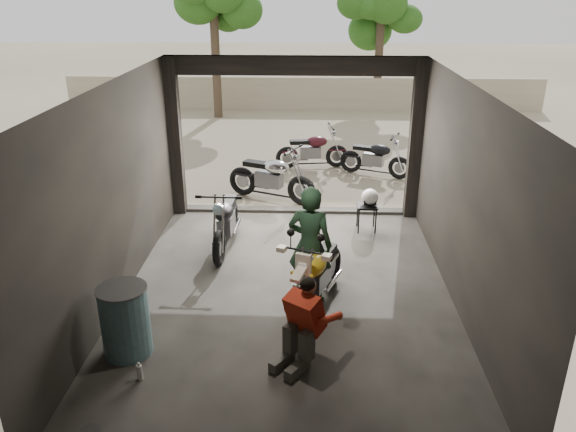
# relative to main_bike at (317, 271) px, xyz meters

# --- Properties ---
(ground) EXTENTS (80.00, 80.00, 0.00)m
(ground) POSITION_rel_main_bike_xyz_m (-0.44, 0.21, -0.59)
(ground) COLOR #7A6D56
(ground) RESTS_ON ground
(garage) EXTENTS (7.00, 7.13, 3.20)m
(garage) POSITION_rel_main_bike_xyz_m (-0.44, 0.76, 0.69)
(garage) COLOR #2D2B28
(garage) RESTS_ON ground
(boundary_wall) EXTENTS (18.00, 0.30, 1.20)m
(boundary_wall) POSITION_rel_main_bike_xyz_m (-0.44, 14.21, 0.01)
(boundary_wall) COLOR gray
(boundary_wall) RESTS_ON ground
(tree_right) EXTENTS (2.20, 2.20, 5.00)m
(tree_right) POSITION_rel_main_bike_xyz_m (2.36, 14.21, 2.97)
(tree_right) COLOR #382B1E
(tree_right) RESTS_ON ground
(main_bike) EXTENTS (1.30, 1.90, 1.17)m
(main_bike) POSITION_rel_main_bike_xyz_m (0.00, 0.00, 0.00)
(main_bike) COLOR white
(main_bike) RESTS_ON ground
(left_bike) EXTENTS (0.78, 1.78, 1.19)m
(left_bike) POSITION_rel_main_bike_xyz_m (-1.62, 1.96, 0.01)
(left_bike) COLOR black
(left_bike) RESTS_ON ground
(outside_bike_a) EXTENTS (1.99, 1.42, 1.24)m
(outside_bike_a) POSITION_rel_main_bike_xyz_m (-0.97, 4.41, 0.03)
(outside_bike_a) COLOR black
(outside_bike_a) RESTS_ON ground
(outside_bike_b) EXTENTS (1.72, 0.91, 1.11)m
(outside_bike_b) POSITION_rel_main_bike_xyz_m (-0.07, 6.80, -0.03)
(outside_bike_b) COLOR #420F19
(outside_bike_b) RESTS_ON ground
(outside_bike_c) EXTENTS (1.71, 1.22, 1.07)m
(outside_bike_c) POSITION_rel_main_bike_xyz_m (1.49, 6.22, -0.05)
(outside_bike_c) COLOR black
(outside_bike_c) RESTS_ON ground
(rider) EXTENTS (0.75, 0.58, 1.82)m
(rider) POSITION_rel_main_bike_xyz_m (-0.11, 0.20, 0.32)
(rider) COLOR black
(rider) RESTS_ON ground
(mechanic) EXTENTS (0.92, 0.96, 1.12)m
(mechanic) POSITION_rel_main_bike_xyz_m (-0.24, -1.39, -0.03)
(mechanic) COLOR red
(mechanic) RESTS_ON ground
(stool) EXTENTS (0.39, 0.39, 0.54)m
(stool) POSITION_rel_main_bike_xyz_m (0.98, 2.80, -0.12)
(stool) COLOR black
(stool) RESTS_ON ground
(helmet) EXTENTS (0.41, 0.42, 0.31)m
(helmet) POSITION_rel_main_bike_xyz_m (1.02, 2.83, 0.11)
(helmet) COLOR white
(helmet) RESTS_ON stool
(oil_drum) EXTENTS (0.74, 0.74, 0.96)m
(oil_drum) POSITION_rel_main_bike_xyz_m (-2.44, -1.25, -0.11)
(oil_drum) COLOR #446A73
(oil_drum) RESTS_ON ground
(sign_post) EXTENTS (0.79, 0.08, 2.38)m
(sign_post) POSITION_rel_main_bike_xyz_m (3.22, 4.98, 1.02)
(sign_post) COLOR black
(sign_post) RESTS_ON ground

